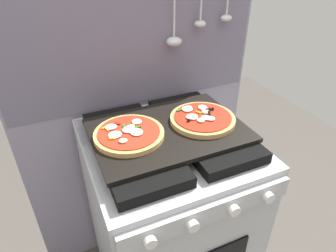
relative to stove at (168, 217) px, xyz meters
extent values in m
cube|color=gray|center=(0.00, 0.34, 0.32)|extent=(1.10, 0.03, 1.55)
cube|color=slate|center=(0.00, 0.32, 0.70)|extent=(1.08, 0.00, 0.56)
cylinder|color=silver|center=(0.16, 0.29, 0.82)|extent=(0.01, 0.01, 0.23)
ellipsoid|color=silver|center=(0.16, 0.29, 0.68)|extent=(0.07, 0.06, 0.04)
ellipsoid|color=silver|center=(0.28, 0.29, 0.74)|extent=(0.05, 0.04, 0.03)
ellipsoid|color=silver|center=(0.40, 0.29, 0.75)|extent=(0.05, 0.04, 0.03)
cube|color=#B7BABF|center=(0.00, 0.00, -0.02)|extent=(0.60, 0.60, 0.86)
cube|color=black|center=(0.00, 0.00, 0.40)|extent=(0.59, 0.59, 0.01)
cube|color=black|center=(-0.14, 0.00, 0.43)|extent=(0.24, 0.51, 0.04)
cube|color=black|center=(0.14, 0.00, 0.43)|extent=(0.24, 0.51, 0.04)
cube|color=#B7BABF|center=(0.00, -0.31, 0.35)|extent=(0.58, 0.02, 0.07)
cylinder|color=silver|center=(-0.20, -0.33, 0.35)|extent=(0.04, 0.02, 0.04)
cylinder|color=silver|center=(-0.07, -0.33, 0.35)|extent=(0.04, 0.02, 0.04)
cylinder|color=silver|center=(0.07, -0.33, 0.35)|extent=(0.04, 0.02, 0.04)
cylinder|color=silver|center=(0.20, -0.33, 0.35)|extent=(0.04, 0.02, 0.04)
cube|color=black|center=(0.00, 0.00, 0.46)|extent=(0.54, 0.38, 0.02)
cylinder|color=tan|center=(-0.14, 0.01, 0.47)|extent=(0.24, 0.24, 0.02)
cylinder|color=#B72D19|center=(-0.14, 0.01, 0.49)|extent=(0.21, 0.21, 0.00)
ellipsoid|color=#F4EACC|center=(-0.19, 0.01, 0.49)|extent=(0.05, 0.04, 0.01)
ellipsoid|color=#F4EACC|center=(-0.10, 0.05, 0.49)|extent=(0.04, 0.04, 0.01)
ellipsoid|color=#F4EACC|center=(-0.14, 0.01, 0.49)|extent=(0.04, 0.04, 0.01)
ellipsoid|color=#F4EACC|center=(-0.18, -0.04, 0.49)|extent=(0.03, 0.03, 0.01)
ellipsoid|color=#F4EACC|center=(-0.13, 0.03, 0.49)|extent=(0.03, 0.02, 0.01)
ellipsoid|color=#F4EACC|center=(-0.12, -0.01, 0.49)|extent=(0.04, 0.05, 0.01)
ellipsoid|color=#F4EACC|center=(-0.19, 0.05, 0.49)|extent=(0.04, 0.04, 0.01)
cube|color=#19721E|center=(-0.15, 0.04, 0.49)|extent=(0.01, 0.03, 0.00)
cube|color=gold|center=(-0.21, -0.02, 0.49)|extent=(0.03, 0.02, 0.00)
cube|color=gold|center=(-0.12, 0.03, 0.49)|extent=(0.02, 0.02, 0.00)
cube|color=gold|center=(-0.20, 0.04, 0.49)|extent=(0.02, 0.03, 0.00)
cube|color=red|center=(-0.17, 0.07, 0.49)|extent=(0.02, 0.02, 0.00)
cube|color=#19721E|center=(-0.11, 0.02, 0.49)|extent=(0.02, 0.01, 0.00)
cube|color=#19721E|center=(-0.13, 0.02, 0.49)|extent=(0.03, 0.02, 0.00)
cube|color=gold|center=(-0.21, 0.06, 0.49)|extent=(0.03, 0.02, 0.00)
cube|color=red|center=(-0.17, -0.04, 0.49)|extent=(0.01, 0.02, 0.00)
cylinder|color=tan|center=(0.14, -0.01, 0.47)|extent=(0.24, 0.24, 0.02)
cylinder|color=#AD2614|center=(0.14, -0.01, 0.49)|extent=(0.21, 0.21, 0.00)
ellipsoid|color=beige|center=(0.11, 0.06, 0.49)|extent=(0.04, 0.04, 0.01)
ellipsoid|color=beige|center=(0.17, 0.05, 0.49)|extent=(0.04, 0.04, 0.01)
ellipsoid|color=beige|center=(0.15, -0.04, 0.49)|extent=(0.03, 0.03, 0.01)
ellipsoid|color=beige|center=(0.11, -0.03, 0.49)|extent=(0.03, 0.03, 0.01)
ellipsoid|color=beige|center=(0.12, 0.07, 0.49)|extent=(0.03, 0.02, 0.01)
ellipsoid|color=beige|center=(0.10, -0.01, 0.49)|extent=(0.03, 0.03, 0.01)
ellipsoid|color=beige|center=(0.16, 0.01, 0.49)|extent=(0.03, 0.03, 0.01)
ellipsoid|color=beige|center=(0.10, 0.00, 0.49)|extent=(0.05, 0.04, 0.01)
ellipsoid|color=beige|center=(0.14, -0.03, 0.49)|extent=(0.04, 0.04, 0.01)
sphere|color=black|center=(0.16, -0.01, 0.49)|extent=(0.01, 0.01, 0.01)
sphere|color=black|center=(0.17, 0.02, 0.49)|extent=(0.01, 0.01, 0.01)
sphere|color=black|center=(0.19, 0.02, 0.49)|extent=(0.01, 0.01, 0.01)
cube|color=#19721E|center=(0.13, -0.03, 0.49)|extent=(0.02, 0.02, 0.00)
cube|color=#19721E|center=(0.07, 0.06, 0.49)|extent=(0.03, 0.01, 0.00)
sphere|color=black|center=(0.18, 0.02, 0.49)|extent=(0.01, 0.01, 0.01)
sphere|color=black|center=(0.17, 0.01, 0.49)|extent=(0.01, 0.01, 0.01)
cube|color=gold|center=(0.13, 0.02, 0.49)|extent=(0.02, 0.02, 0.00)
sphere|color=black|center=(0.07, -0.02, 0.49)|extent=(0.01, 0.01, 0.01)
camera|label=1|loc=(-0.36, -0.81, 1.04)|focal=31.59mm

